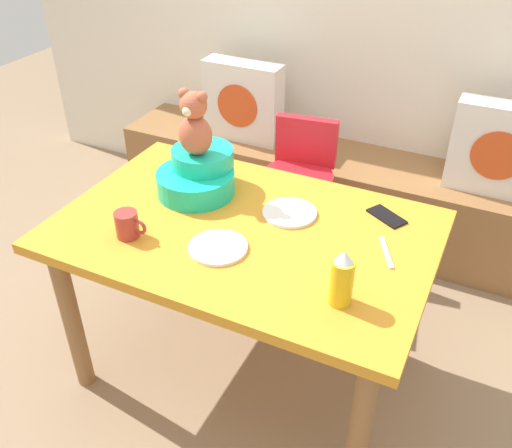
% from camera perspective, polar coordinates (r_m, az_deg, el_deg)
% --- Properties ---
extents(ground_plane, '(8.00, 8.00, 0.00)m').
position_cam_1_polar(ground_plane, '(2.47, -1.05, -14.55)').
color(ground_plane, '#8C7256').
extents(window_bench, '(2.60, 0.44, 0.46)m').
position_cam_1_polar(window_bench, '(3.18, 8.58, 3.09)').
color(window_bench, olive).
rests_on(window_bench, ground_plane).
extents(pillow_floral_left, '(0.44, 0.15, 0.44)m').
position_cam_1_polar(pillow_floral_left, '(3.16, -1.32, 12.41)').
color(pillow_floral_left, white).
rests_on(pillow_floral_left, window_bench).
extents(pillow_floral_right, '(0.44, 0.15, 0.44)m').
position_cam_1_polar(pillow_floral_right, '(2.86, 23.64, 6.99)').
color(pillow_floral_right, white).
rests_on(pillow_floral_right, window_bench).
extents(book_stack, '(0.20, 0.14, 0.05)m').
position_cam_1_polar(book_stack, '(3.12, 5.16, 8.06)').
color(book_stack, '#47A7A9').
rests_on(book_stack, window_bench).
extents(dining_table, '(1.33, 0.87, 0.74)m').
position_cam_1_polar(dining_table, '(2.03, -1.23, -2.70)').
color(dining_table, orange).
rests_on(dining_table, ground_plane).
extents(highchair, '(0.36, 0.48, 0.79)m').
position_cam_1_polar(highchair, '(2.70, 4.36, 4.50)').
color(highchair, red).
rests_on(highchair, ground_plane).
extents(infant_seat_teal, '(0.30, 0.33, 0.16)m').
position_cam_1_polar(infant_seat_teal, '(2.16, -5.95, 5.09)').
color(infant_seat_teal, '#17C29C').
rests_on(infant_seat_teal, dining_table).
extents(teddy_bear, '(0.13, 0.12, 0.25)m').
position_cam_1_polar(teddy_bear, '(2.07, -6.29, 10.07)').
color(teddy_bear, '#B55A3F').
rests_on(teddy_bear, infant_seat_teal).
extents(ketchup_bottle, '(0.07, 0.07, 0.18)m').
position_cam_1_polar(ketchup_bottle, '(1.63, 8.76, -5.58)').
color(ketchup_bottle, gold).
rests_on(ketchup_bottle, dining_table).
extents(coffee_mug, '(0.12, 0.08, 0.09)m').
position_cam_1_polar(coffee_mug, '(1.95, -13.00, -0.06)').
color(coffee_mug, '#9E332D').
rests_on(coffee_mug, dining_table).
extents(dinner_plate_near, '(0.20, 0.20, 0.01)m').
position_cam_1_polar(dinner_plate_near, '(2.04, 3.45, 1.16)').
color(dinner_plate_near, white).
rests_on(dinner_plate_near, dining_table).
extents(dinner_plate_far, '(0.20, 0.20, 0.01)m').
position_cam_1_polar(dinner_plate_far, '(1.87, -3.90, -2.40)').
color(dinner_plate_far, white).
rests_on(dinner_plate_far, dining_table).
extents(cell_phone, '(0.16, 0.13, 0.01)m').
position_cam_1_polar(cell_phone, '(2.07, 13.22, 0.77)').
color(cell_phone, black).
rests_on(cell_phone, dining_table).
extents(table_fork, '(0.09, 0.16, 0.01)m').
position_cam_1_polar(table_fork, '(1.90, 13.18, -2.83)').
color(table_fork, silver).
rests_on(table_fork, dining_table).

